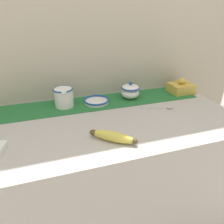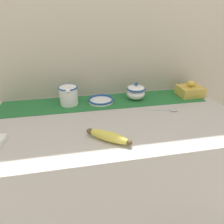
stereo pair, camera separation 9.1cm
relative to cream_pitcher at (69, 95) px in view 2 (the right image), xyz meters
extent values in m
cube|color=#B7B2AD|center=(0.20, -0.20, -0.52)|extent=(1.24, 0.63, 0.93)
cube|color=#B7AD99|center=(0.20, 0.14, 0.21)|extent=(2.04, 0.04, 2.40)
cube|color=#236B33|center=(0.20, 0.00, -0.06)|extent=(1.14, 0.21, 0.00)
cylinder|color=white|center=(0.00, 0.00, 0.00)|extent=(0.10, 0.10, 0.10)
torus|color=#194793|center=(0.00, 0.00, 0.04)|extent=(0.10, 0.10, 0.01)
torus|color=white|center=(0.00, 0.06, 0.00)|extent=(0.05, 0.01, 0.05)
ellipsoid|color=white|center=(0.00, -0.05, 0.04)|extent=(0.03, 0.02, 0.02)
ellipsoid|color=white|center=(0.38, 0.00, -0.02)|extent=(0.11, 0.11, 0.07)
torus|color=#194793|center=(0.38, 0.00, 0.01)|extent=(0.11, 0.11, 0.01)
ellipsoid|color=white|center=(0.38, 0.00, 0.01)|extent=(0.10, 0.10, 0.02)
sphere|color=#194793|center=(0.38, 0.00, 0.04)|extent=(0.02, 0.02, 0.02)
cylinder|color=white|center=(0.18, -0.01, -0.05)|extent=(0.14, 0.14, 0.01)
torus|color=#194793|center=(0.18, -0.01, -0.04)|extent=(0.14, 0.14, 0.01)
ellipsoid|color=#DBCC4C|center=(0.15, -0.39, -0.04)|extent=(0.17, 0.14, 0.04)
ellipsoid|color=brown|center=(0.08, -0.34, -0.04)|extent=(0.04, 0.04, 0.02)
ellipsoid|color=brown|center=(0.22, -0.44, -0.04)|extent=(0.04, 0.04, 0.02)
cube|color=#B7B7BC|center=(0.44, -0.17, -0.06)|extent=(0.14, 0.04, 0.00)
ellipsoid|color=#B7B7BC|center=(0.53, -0.19, -0.05)|extent=(0.05, 0.04, 0.01)
cube|color=gold|center=(0.72, -0.01, -0.03)|extent=(0.15, 0.12, 0.06)
cube|color=gold|center=(0.72, -0.01, 0.00)|extent=(0.14, 0.01, 0.00)
cube|color=gold|center=(0.72, -0.01, 0.00)|extent=(0.01, 0.12, 0.00)
ellipsoid|color=gold|center=(0.72, -0.01, 0.02)|extent=(0.05, 0.04, 0.03)
camera|label=1|loc=(-0.05, -1.01, 0.40)|focal=32.00mm
camera|label=2|loc=(0.04, -1.04, 0.40)|focal=32.00mm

